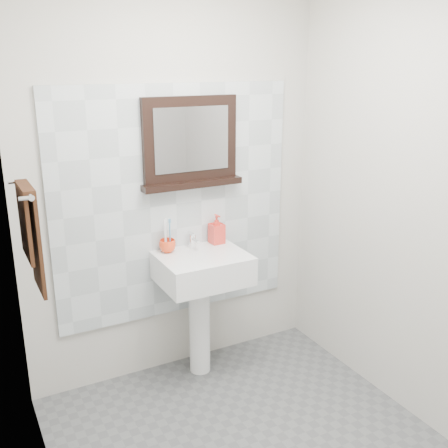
{
  "coord_description": "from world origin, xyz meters",
  "views": [
    {
      "loc": [
        -1.25,
        -1.93,
        2.02
      ],
      "look_at": [
        0.07,
        0.55,
        1.15
      ],
      "focal_mm": 42.0,
      "sensor_mm": 36.0,
      "label": 1
    }
  ],
  "objects_px": {
    "pedestal_sink": "(202,281)",
    "framed_mirror": "(190,144)",
    "toothbrush_cup": "(168,246)",
    "soap_dispenser": "(217,229)",
    "hand_towel": "(31,230)"
  },
  "relations": [
    {
      "from": "toothbrush_cup",
      "to": "framed_mirror",
      "type": "bearing_deg",
      "value": 14.01
    },
    {
      "from": "soap_dispenser",
      "to": "framed_mirror",
      "type": "xyz_separation_m",
      "value": [
        -0.16,
        0.04,
        0.57
      ]
    },
    {
      "from": "pedestal_sink",
      "to": "soap_dispenser",
      "type": "height_order",
      "value": "soap_dispenser"
    },
    {
      "from": "toothbrush_cup",
      "to": "framed_mirror",
      "type": "distance_m",
      "value": 0.66
    },
    {
      "from": "soap_dispenser",
      "to": "hand_towel",
      "type": "height_order",
      "value": "hand_towel"
    },
    {
      "from": "soap_dispenser",
      "to": "hand_towel",
      "type": "xyz_separation_m",
      "value": [
        -1.2,
        -0.33,
        0.27
      ]
    },
    {
      "from": "toothbrush_cup",
      "to": "soap_dispenser",
      "type": "bearing_deg",
      "value": 1.25
    },
    {
      "from": "hand_towel",
      "to": "framed_mirror",
      "type": "bearing_deg",
      "value": 19.46
    },
    {
      "from": "framed_mirror",
      "to": "hand_towel",
      "type": "distance_m",
      "value": 1.14
    },
    {
      "from": "toothbrush_cup",
      "to": "soap_dispenser",
      "type": "height_order",
      "value": "soap_dispenser"
    },
    {
      "from": "pedestal_sink",
      "to": "soap_dispenser",
      "type": "relative_size",
      "value": 4.86
    },
    {
      "from": "pedestal_sink",
      "to": "framed_mirror",
      "type": "distance_m",
      "value": 0.87
    },
    {
      "from": "pedestal_sink",
      "to": "soap_dispenser",
      "type": "distance_m",
      "value": 0.37
    },
    {
      "from": "toothbrush_cup",
      "to": "framed_mirror",
      "type": "height_order",
      "value": "framed_mirror"
    },
    {
      "from": "pedestal_sink",
      "to": "framed_mirror",
      "type": "bearing_deg",
      "value": 83.56
    }
  ]
}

